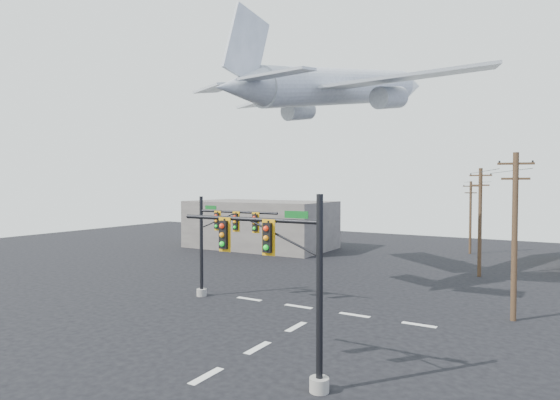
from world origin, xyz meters
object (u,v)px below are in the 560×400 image
Objects in this scene: utility_pole_a at (515,233)px; utility_pole_c at (470,216)px; airliner at (342,87)px; signal_mast_near at (287,283)px; signal_mast_far at (218,241)px; utility_pole_b at (480,220)px.

utility_pole_c is (-6.53, 27.34, -0.82)m from utility_pole_a.
airliner is (-13.41, 5.11, 10.94)m from utility_pole_a.
signal_mast_near is 23.99m from airliner.
signal_mast_near is at bearing -110.44° from utility_pole_c.
utility_pole_a is 0.38× the size of airliner.
signal_mast_near is 1.07× the size of signal_mast_far.
airliner is at bearing 62.74° from signal_mast_far.
utility_pole_c is 26.08m from airliner.
signal_mast_near is at bearing -84.32° from utility_pole_b.
utility_pole_c reaches higher than signal_mast_far.
signal_mast_far is at bearing -178.97° from utility_pole_a.
utility_pole_b is (3.63, 28.06, 0.84)m from signal_mast_near.
utility_pole_b is 16.98m from airliner.
signal_mast_near is 28.31m from utility_pole_b.
utility_pole_a is 18.05m from airliner.
utility_pole_b is 14.29m from utility_pole_c.
utility_pole_a is at bearing -95.96° from utility_pole_c.
utility_pole_b is (-3.67, 13.35, -0.26)m from utility_pole_a.
utility_pole_b is at bearing -97.83° from utility_pole_c.
utility_pole_a is 13.85m from utility_pole_b.
utility_pole_a is (7.30, 14.71, 1.10)m from signal_mast_near.
utility_pole_b is at bearing 91.72° from utility_pole_a.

